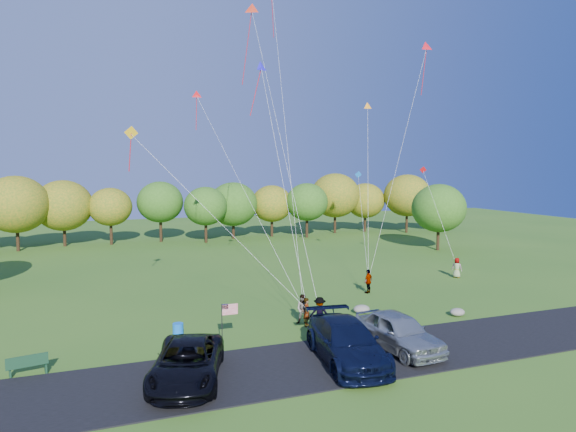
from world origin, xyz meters
The scene contains 17 objects.
ground centered at (0.00, 0.00, 0.00)m, with size 140.00×140.00×0.00m, color #325F1B.
asphalt_lane centered at (0.00, -4.00, 0.03)m, with size 44.00×6.00×0.06m, color black.
treeline centered at (0.08, 36.13, 4.76)m, with size 76.30×27.46×8.45m.
minivan_dark centered at (-8.39, -4.05, 0.91)m, with size 2.82×6.11×1.70m, color black.
minivan_navy centered at (-0.92, -4.43, 1.02)m, with size 2.70×6.63×1.93m, color black.
minivan_silver centered at (2.25, -3.91, 1.01)m, with size 2.24×5.57×1.90m, color #9BA2A5.
flyer_a centered at (-0.50, 1.46, 0.84)m, with size 0.61×0.40×1.68m, color #4C4C59.
flyer_b centered at (-0.55, 1.91, 0.89)m, with size 0.87×0.68×1.78m, color #4C4C59.
flyer_c centered at (-0.03, 0.71, 0.94)m, with size 1.21×0.69×1.87m, color #4C4C59.
flyer_d centered at (6.81, 7.22, 0.89)m, with size 1.04×0.43×1.78m, color #4C4C59.
flyer_e centered at (16.46, 9.34, 0.84)m, with size 0.82×0.54×1.69m, color #4C4C59.
park_bench centered at (-14.94, -0.80, 0.51)m, with size 1.71×0.60×0.95m.
trash_barrel centered at (-7.90, 1.87, 0.43)m, with size 0.57×0.57×0.86m, color blue.
flag_assembly centered at (-5.76, -0.45, 1.74)m, with size 0.87×0.56×2.34m.
boulder_near centered at (3.78, 2.70, 0.27)m, with size 1.08×0.85×0.54m, color gray.
boulder_far centered at (9.10, 0.06, 0.25)m, with size 0.95×0.79×0.49m, color gray.
kites_aloft centered at (3.50, 13.95, 18.98)m, with size 26.25×13.75×18.31m.
Camera 1 is at (-11.80, -25.58, 9.25)m, focal length 32.00 mm.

